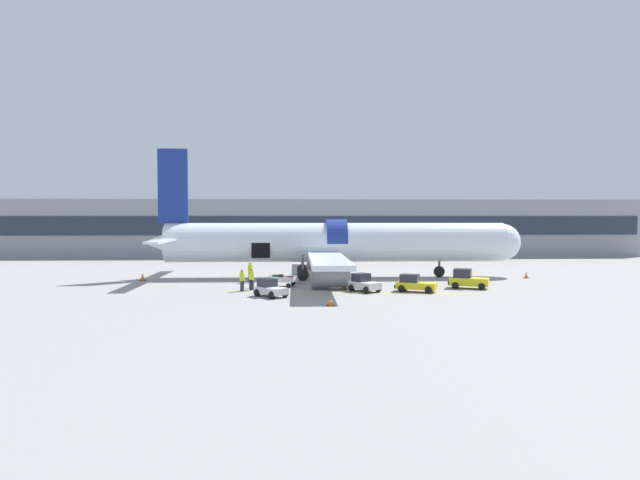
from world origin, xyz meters
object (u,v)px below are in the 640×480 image
(suitcase_on_tarmac_upright, at_px, (252,285))
(baggage_tug_mid, at_px, (415,284))
(baggage_tug_lead, at_px, (467,280))
(baggage_tug_rear, at_px, (364,284))
(ground_crew_driver, at_px, (250,272))
(airplane, at_px, (331,244))
(ground_crew_loader_b, at_px, (242,280))
(baggage_cart_loading, at_px, (281,281))
(ground_crew_loader_a, at_px, (251,279))
(baggage_tug_spare, at_px, (270,289))

(suitcase_on_tarmac_upright, bearing_deg, baggage_tug_mid, -11.38)
(baggage_tug_lead, relative_size, baggage_tug_rear, 1.20)
(baggage_tug_mid, relative_size, ground_crew_driver, 1.83)
(suitcase_on_tarmac_upright, bearing_deg, airplane, 48.74)
(baggage_tug_rear, xyz_separation_m, ground_crew_loader_b, (-9.54, 0.58, 0.30))
(baggage_tug_mid, bearing_deg, ground_crew_driver, 153.22)
(baggage_tug_mid, xyz_separation_m, ground_crew_loader_b, (-13.48, 0.93, 0.31))
(baggage_cart_loading, height_order, suitcase_on_tarmac_upright, baggage_cart_loading)
(baggage_tug_mid, bearing_deg, baggage_cart_loading, 160.34)
(ground_crew_loader_a, bearing_deg, suitcase_on_tarmac_upright, 94.29)
(airplane, xyz_separation_m, suitcase_on_tarmac_upright, (-7.00, -7.97, -2.99))
(airplane, xyz_separation_m, baggage_tug_spare, (-5.28, -12.79, -2.72))
(airplane, bearing_deg, ground_crew_loader_a, -127.73)
(ground_crew_loader_a, xyz_separation_m, ground_crew_loader_b, (-0.68, -0.69, -0.02))
(baggage_tug_rear, relative_size, suitcase_on_tarmac_upright, 4.12)
(baggage_tug_spare, height_order, ground_crew_driver, ground_crew_driver)
(baggage_tug_rear, xyz_separation_m, ground_crew_driver, (-9.36, 6.36, 0.37))
(ground_crew_driver, bearing_deg, suitcase_on_tarmac_upright, -84.10)
(baggage_tug_lead, distance_m, ground_crew_loader_a, 17.55)
(baggage_tug_rear, distance_m, suitcase_on_tarmac_upright, 9.21)
(airplane, relative_size, ground_crew_loader_b, 21.06)
(airplane, relative_size, ground_crew_loader_a, 20.60)
(baggage_tug_lead, distance_m, baggage_tug_rear, 8.82)
(baggage_cart_loading, bearing_deg, ground_crew_driver, 133.64)
(baggage_tug_lead, relative_size, ground_crew_driver, 1.83)
(airplane, xyz_separation_m, ground_crew_loader_a, (-6.92, -8.95, -2.35))
(baggage_tug_spare, height_order, baggage_cart_loading, baggage_tug_spare)
(baggage_tug_rear, bearing_deg, airplane, 100.72)
(airplane, height_order, baggage_cart_loading, airplane)
(airplane, bearing_deg, baggage_tug_mid, -60.93)
(baggage_tug_rear, distance_m, baggage_tug_spare, 7.66)
(baggage_tug_spare, distance_m, ground_crew_loader_a, 4.19)
(baggage_cart_loading, distance_m, ground_crew_loader_b, 4.15)
(airplane, distance_m, ground_crew_loader_a, 11.55)
(suitcase_on_tarmac_upright, bearing_deg, ground_crew_driver, 95.90)
(ground_crew_loader_b, relative_size, suitcase_on_tarmac_upright, 2.51)
(baggage_tug_lead, xyz_separation_m, baggage_tug_rear, (-8.68, -1.55, -0.08))
(baggage_cart_loading, relative_size, ground_crew_driver, 1.92)
(baggage_tug_spare, distance_m, suitcase_on_tarmac_upright, 5.12)
(baggage_tug_spare, height_order, ground_crew_loader_b, ground_crew_loader_b)
(ground_crew_loader_a, xyz_separation_m, suitcase_on_tarmac_upright, (-0.07, 0.97, -0.64))
(ground_crew_loader_b, xyz_separation_m, suitcase_on_tarmac_upright, (0.61, 1.66, -0.62))
(ground_crew_driver, bearing_deg, airplane, 27.44)
(airplane, distance_m, baggage_tug_spare, 14.10)
(ground_crew_loader_b, bearing_deg, ground_crew_driver, 88.18)
(baggage_cart_loading, bearing_deg, airplane, 56.11)
(baggage_cart_loading, height_order, ground_crew_loader_a, ground_crew_loader_a)
(ground_crew_loader_a, distance_m, ground_crew_driver, 5.12)
(baggage_tug_lead, relative_size, suitcase_on_tarmac_upright, 4.95)
(baggage_tug_rear, xyz_separation_m, baggage_tug_spare, (-7.22, -2.57, -0.04))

